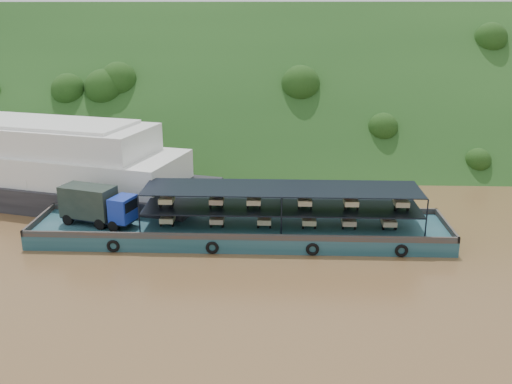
{
  "coord_description": "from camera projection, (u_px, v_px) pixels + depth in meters",
  "views": [
    {
      "loc": [
        -0.05,
        -45.31,
        18.58
      ],
      "look_at": [
        -2.0,
        3.0,
        3.2
      ],
      "focal_mm": 40.0,
      "sensor_mm": 36.0,
      "label": 1
    }
  ],
  "objects": [
    {
      "name": "cargo_barge",
      "position": [
        230.0,
        226.0,
        48.59
      ],
      "size": [
        35.0,
        7.18,
        4.54
      ],
      "color": "#133D43",
      "rests_on": "ground"
    },
    {
      "name": "hillside",
      "position": [
        279.0,
        145.0,
        83.05
      ],
      "size": [
        140.0,
        39.6,
        39.6
      ],
      "primitive_type": "cube",
      "rotation": [
        0.79,
        0.0,
        0.0
      ],
      "color": "#173714",
      "rests_on": "ground"
    },
    {
      "name": "ground",
      "position": [
        278.0,
        238.0,
        48.77
      ],
      "size": [
        160.0,
        160.0,
        0.0
      ],
      "primitive_type": "plane",
      "color": "brown",
      "rests_on": "ground"
    },
    {
      "name": "passenger_ferry",
      "position": [
        22.0,
        164.0,
        58.73
      ],
      "size": [
        41.66,
        20.03,
        8.19
      ],
      "rotation": [
        0.0,
        0.0,
        -0.26
      ],
      "color": "black",
      "rests_on": "ground"
    }
  ]
}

